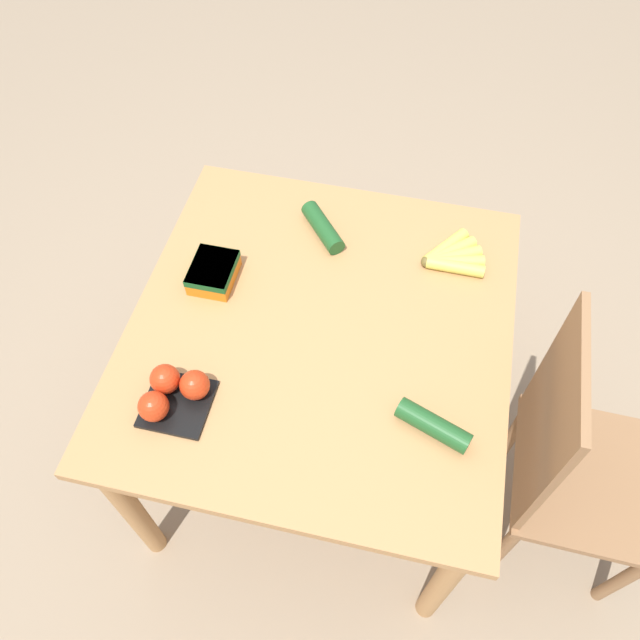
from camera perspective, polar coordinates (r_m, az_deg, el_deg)
ground_plane at (r=2.27m, az=0.00°, el=-10.94°), size 12.00×12.00×0.00m
dining_table at (r=1.72m, az=0.00°, el=-2.52°), size 1.05×0.99×0.73m
chair at (r=1.84m, az=21.78°, el=-12.06°), size 0.43×0.41×0.97m
banana_bunch at (r=1.79m, az=11.89°, el=5.67°), size 0.16×0.18×0.04m
tomato_pack at (r=1.53m, az=-13.35°, el=-6.47°), size 0.16×0.16×0.08m
carrot_bag at (r=1.73m, az=-9.75°, el=4.40°), size 0.14×0.12×0.06m
cucumber_near at (r=1.49m, az=10.32°, el=-9.45°), size 0.11×0.19×0.05m
cucumber_far at (r=1.82m, az=0.25°, el=8.47°), size 0.17×0.15×0.05m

